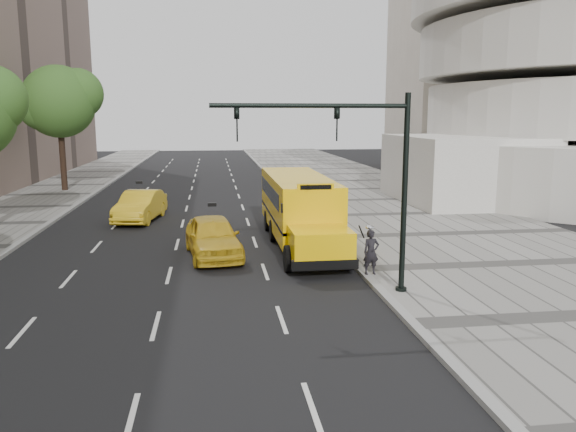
{
  "coord_description": "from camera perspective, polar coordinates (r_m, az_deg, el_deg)",
  "views": [
    {
      "loc": [
        0.65,
        -25.06,
        5.71
      ],
      "look_at": [
        3.5,
        -4.0,
        1.9
      ],
      "focal_mm": 35.0,
      "sensor_mm": 36.0,
      "label": 1
    }
  ],
  "objects": [
    {
      "name": "tree_c",
      "position": [
        45.6,
        -22.14,
        10.77
      ],
      "size": [
        6.0,
        5.33,
        9.4
      ],
      "color": "black",
      "rests_on": "ground"
    },
    {
      "name": "guggenheim",
      "position": [
        52.77,
        26.73,
        17.69
      ],
      "size": [
        33.2,
        42.2,
        35.0
      ],
      "color": "silver",
      "rests_on": "ground"
    },
    {
      "name": "school_bus",
      "position": [
        25.42,
        1.1,
        1.23
      ],
      "size": [
        2.96,
        11.56,
        3.19
      ],
      "color": "#FFC204",
      "rests_on": "ground"
    },
    {
      "name": "taxi_near",
      "position": [
        23.11,
        -7.64,
        -2.09
      ],
      "size": [
        2.61,
        5.14,
        1.68
      ],
      "primitive_type": "imported",
      "rotation": [
        0.0,
        0.0,
        0.13
      ],
      "color": "gold",
      "rests_on": "ground"
    },
    {
      "name": "curb_museum",
      "position": [
        26.23,
        4.25,
        -2.27
      ],
      "size": [
        0.3,
        140.0,
        0.15
      ],
      "primitive_type": "cube",
      "color": "gray",
      "rests_on": "ground"
    },
    {
      "name": "ground",
      "position": [
        25.71,
        -8.97,
        -2.8
      ],
      "size": [
        140.0,
        140.0,
        0.0
      ],
      "primitive_type": "plane",
      "color": "black",
      "rests_on": "ground"
    },
    {
      "name": "taxi_far",
      "position": [
        31.8,
        -14.78,
        0.99
      ],
      "size": [
        2.57,
        5.23,
        1.65
      ],
      "primitive_type": "imported",
      "rotation": [
        0.0,
        0.0,
        -0.17
      ],
      "color": "gold",
      "rests_on": "ground"
    },
    {
      "name": "sidewalk_museum",
      "position": [
        28.08,
        16.32,
        -1.83
      ],
      "size": [
        12.0,
        140.0,
        0.15
      ],
      "primitive_type": "cube",
      "color": "gray",
      "rests_on": "ground"
    },
    {
      "name": "pedestrian",
      "position": [
        20.08,
        8.44,
        -3.65
      ],
      "size": [
        0.63,
        0.45,
        1.61
      ],
      "primitive_type": "imported",
      "rotation": [
        0.0,
        0.0,
        0.12
      ],
      "color": "black",
      "rests_on": "sidewalk_museum"
    },
    {
      "name": "traffic_signal",
      "position": [
        17.43,
        7.46,
        4.76
      ],
      "size": [
        6.18,
        0.36,
        6.4
      ],
      "color": "black",
      "rests_on": "ground"
    },
    {
      "name": "curb_far",
      "position": [
        27.1,
        -26.16,
        -2.9
      ],
      "size": [
        0.3,
        140.0,
        0.15
      ],
      "primitive_type": "cube",
      "color": "gray",
      "rests_on": "ground"
    }
  ]
}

